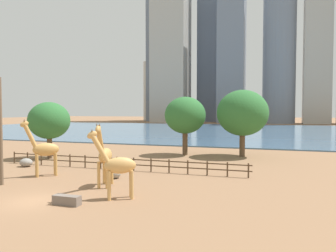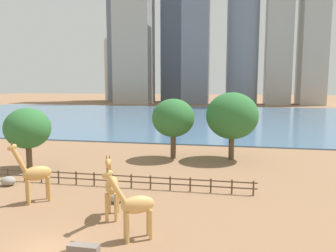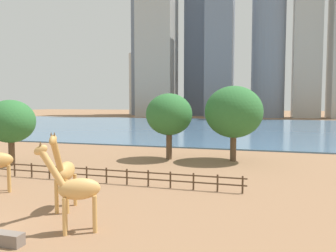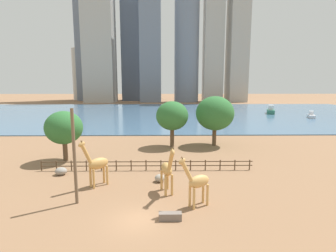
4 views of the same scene
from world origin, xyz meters
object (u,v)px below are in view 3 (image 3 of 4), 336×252
giraffe_companion (76,189)px  boulder_by_pole (81,190)px  giraffe_young (65,172)px  feeding_trough (5,239)px  tree_right_tall (11,122)px  tree_center_broad (169,115)px  tree_left_large (234,112)px

giraffe_companion → boulder_by_pole: 7.03m
giraffe_young → boulder_by_pole: giraffe_young is taller
giraffe_young → feeding_trough: 5.54m
feeding_trough → tree_right_tall: size_ratio=0.26×
giraffe_young → boulder_by_pole: (-0.77, 3.06, -1.99)m
boulder_by_pole → tree_right_tall: (-13.24, 8.15, 4.25)m
giraffe_young → boulder_by_pole: size_ratio=4.55×
giraffe_companion → tree_center_broad: bearing=-117.5°
tree_left_large → tree_right_tall: (-22.45, -9.14, -0.94)m
boulder_by_pole → tree_center_broad: size_ratio=0.14×
giraffe_companion → boulder_by_pole: giraffe_companion is taller
giraffe_companion → feeding_trough: giraffe_companion is taller
tree_center_broad → feeding_trough: bearing=-92.0°
giraffe_companion → tree_right_tall: 21.86m
feeding_trough → tree_right_tall: (-14.19, 16.34, 4.36)m
tree_right_tall → giraffe_young: bearing=-38.7°
giraffe_young → tree_right_tall: (-14.01, 11.21, 2.26)m
boulder_by_pole → tree_left_large: (9.21, 17.29, 5.19)m
boulder_by_pole → tree_left_large: bearing=62.0°
giraffe_young → tree_center_broad: bearing=162.1°
giraffe_young → tree_center_broad: (1.06, 19.52, 2.86)m
giraffe_young → tree_left_large: tree_left_large is taller
giraffe_companion → giraffe_young: (-2.55, 2.85, 0.15)m
tree_center_broad → boulder_by_pole: bearing=-96.4°
giraffe_young → tree_right_tall: 18.09m
feeding_trough → tree_right_tall: 22.08m
giraffe_young → boulder_by_pole: 3.74m
giraffe_companion → tree_left_large: 24.17m
boulder_by_pole → giraffe_companion: bearing=-60.7°
feeding_trough → tree_right_tall: bearing=131.0°
tree_center_broad → tree_right_tall: (-15.07, -8.31, -0.60)m
feeding_trough → tree_left_large: tree_left_large is taller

